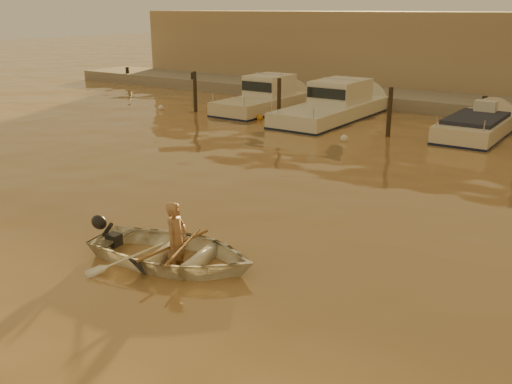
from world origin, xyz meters
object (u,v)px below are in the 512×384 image
Objects in this scene: person at (176,241)px; moored_boat_3 at (476,130)px; dinghy at (173,252)px; waterfront_building at (483,55)px; moored_boat_2 at (333,106)px; moored_boat_1 at (263,98)px.

person reaches higher than moored_boat_3.
waterfront_building is at bearing -8.62° from dinghy.
moored_boat_3 is (1.75, 16.25, -0.29)m from person.
moored_boat_2 is (-4.88, 16.25, 0.11)m from person.
person is at bearing -73.28° from moored_boat_2.
moored_boat_3 is (6.63, 0.00, -0.40)m from moored_boat_2.
moored_boat_1 is 3.97m from moored_boat_2.
waterfront_building reaches higher than dinghy.
waterfront_building reaches higher than person.
waterfront_building is (3.90, 11.00, 1.77)m from moored_boat_2.
dinghy is 0.58× the size of moored_boat_3.
moored_boat_2 is 11.80m from waterfront_building.
waterfront_building is at bearing 103.97° from moored_boat_3.
dinghy is at bearing -73.62° from moored_boat_2.
waterfront_building reaches higher than moored_boat_2.
moored_boat_1 is at bearing 180.00° from moored_boat_3.
person is at bearing -90.00° from dinghy.
waterfront_building is at bearing -8.41° from person.
moored_boat_2 is (3.97, 0.00, 0.00)m from moored_boat_1.
moored_boat_2 is (-4.78, 16.27, 0.37)m from dinghy.
moored_boat_1 is 13.64m from waterfront_building.
dinghy is 0.08× the size of waterfront_building.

